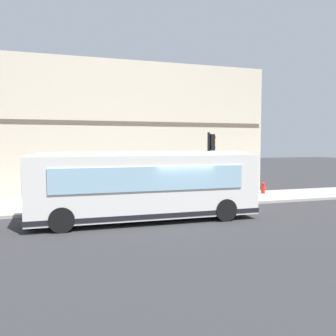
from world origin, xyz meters
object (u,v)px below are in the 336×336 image
Objects in this scene: pedestrian_near_building_entrance at (132,188)px; pedestrian_near_hydrant at (47,189)px; traffic_light_near_corner at (211,154)px; pedestrian_by_light_pole at (246,181)px; fire_hydrant at (263,188)px; pedestrian_walking_along_curb at (225,182)px; city_bus_nearside at (145,186)px.

pedestrian_near_hydrant is at bearing 95.08° from pedestrian_near_building_entrance.
pedestrian_by_light_pole is at bearing -61.79° from traffic_light_near_corner.
pedestrian_near_hydrant is (-1.79, 13.51, 0.66)m from fire_hydrant.
traffic_light_near_corner is 4.68m from pedestrian_near_building_entrance.
pedestrian_walking_along_curb reaches higher than pedestrian_by_light_pole.
pedestrian_near_hydrant is at bearing 90.27° from pedestrian_walking_along_curb.
traffic_light_near_corner is at bearing 118.14° from pedestrian_walking_along_curb.
city_bus_nearside is 6.15× the size of pedestrian_by_light_pole.
pedestrian_by_light_pole reaches higher than fire_hydrant.
city_bus_nearside is 6.43× the size of pedestrian_near_building_entrance.
pedestrian_near_building_entrance is (3.68, -0.24, -0.51)m from city_bus_nearside.
pedestrian_walking_along_curb is 9.84m from pedestrian_near_hydrant.
pedestrian_by_light_pole is 0.90× the size of pedestrian_walking_along_curb.
city_bus_nearside is 5.32m from pedestrian_near_hydrant.
city_bus_nearside reaches higher than pedestrian_walking_along_curb.
fire_hydrant is 0.47× the size of pedestrian_near_building_entrance.
pedestrian_near_building_entrance is 0.86× the size of pedestrian_walking_along_curb.
fire_hydrant is at bearing -81.29° from pedestrian_near_building_entrance.
traffic_light_near_corner is 4.06m from pedestrian_by_light_pole.
pedestrian_by_light_pole is (1.72, -3.21, -1.79)m from traffic_light_near_corner.
pedestrian_by_light_pole is at bearing 111.95° from fire_hydrant.
pedestrian_by_light_pole is 0.93× the size of pedestrian_near_hydrant.
city_bus_nearside reaches higher than pedestrian_near_building_entrance.
pedestrian_near_building_entrance is (1.02, 4.19, -1.84)m from traffic_light_near_corner.
pedestrian_by_light_pole is 1.04× the size of pedestrian_near_building_entrance.
city_bus_nearside is 10.69m from fire_hydrant.
city_bus_nearside is 3.73m from pedestrian_near_building_entrance.
pedestrian_walking_along_curb is 1.03× the size of pedestrian_near_hydrant.
pedestrian_near_building_entrance reaches higher than fire_hydrant.
fire_hydrant is at bearing -63.89° from traffic_light_near_corner.
city_bus_nearside is 5.54× the size of pedestrian_walking_along_curb.
pedestrian_walking_along_curb reaches higher than fire_hydrant.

